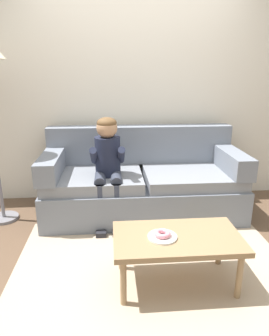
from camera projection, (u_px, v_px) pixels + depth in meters
name	position (u px, v px, depth m)	size (l,w,h in m)	color
ground	(149.00, 253.00, 2.69)	(10.00, 10.00, 0.00)	brown
wall_back	(136.00, 83.00, 3.59)	(8.00, 0.10, 2.80)	silver
area_rug	(153.00, 270.00, 2.45)	(2.24, 1.73, 0.01)	tan
couch	(142.00, 183.00, 3.39)	(2.12, 0.90, 0.93)	slate
coffee_table	(177.00, 241.00, 2.20)	(0.92, 0.52, 0.40)	#937551
person_child	(108.00, 161.00, 3.06)	(0.34, 0.58, 1.10)	#1E2338
plate	(162.00, 237.00, 2.16)	(0.21, 0.21, 0.01)	white
donut	(162.00, 234.00, 2.16)	(0.12, 0.12, 0.04)	pink
toy_controller	(211.00, 241.00, 2.83)	(0.23, 0.09, 0.05)	gold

